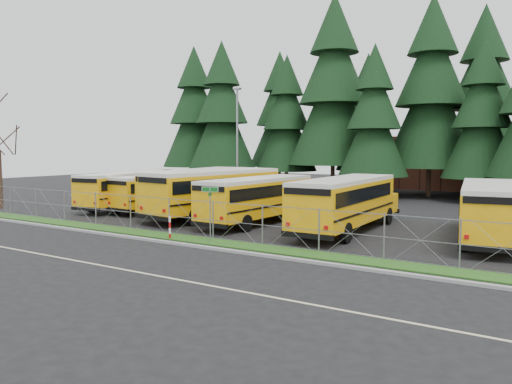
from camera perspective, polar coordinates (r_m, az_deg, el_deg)
ground at (r=26.23m, az=-1.84°, el=-5.30°), size 120.00×120.00×0.00m
curb at (r=23.77m, az=-6.07°, el=-6.28°), size 50.00×0.25×0.12m
grass_verge at (r=24.86m, az=-4.06°, el=-5.82°), size 50.00×1.40×0.06m
road_lane_line at (r=20.27m, az=-14.81°, el=-8.57°), size 50.00×0.12×0.01m
chainlink_fence at (r=25.26m, az=-3.13°, el=-3.41°), size 44.00×0.10×2.00m
brick_building at (r=61.94m, az=24.48°, el=3.04°), size 22.00×10.00×6.00m
bus_0 at (r=39.90m, az=-14.05°, el=0.18°), size 3.93×11.03×2.83m
bus_1 at (r=38.11m, az=-9.90°, el=-0.08°), size 3.45×10.43×2.68m
bus_2 at (r=35.64m, az=-6.30°, el=0.03°), size 4.49×12.50×3.20m
bus_3 at (r=33.78m, az=-4.23°, el=-0.21°), size 4.43×12.58×3.23m
bus_4 at (r=31.16m, az=0.53°, el=-0.98°), size 3.08×11.06×2.87m
bus_6 at (r=28.55m, az=10.40°, el=-1.44°), size 3.01×11.69×3.05m
bus_east at (r=27.78m, az=25.08°, el=-2.14°), size 4.32×11.49×2.94m
street_sign at (r=24.76m, az=-5.27°, el=-1.19°), size 0.79×0.52×2.81m
striped_bollard at (r=26.20m, az=-9.82°, el=-4.06°), size 0.11×0.11×1.20m
light_standard at (r=45.91m, az=-2.15°, el=6.06°), size 0.70×0.35×10.14m
conifer_0 at (r=60.53m, az=-7.04°, el=8.50°), size 7.56×7.56×16.71m
conifer_1 at (r=55.82m, az=-3.91°, el=8.66°), size 7.42×7.42×16.42m
conifer_2 at (r=55.09m, az=3.54°, el=7.86°), size 6.68×6.68×14.78m
conifer_3 at (r=52.40m, az=8.88°, el=10.97°), size 9.17×9.17×20.29m
conifer_4 at (r=47.52m, az=13.32°, el=7.83°), size 6.43×6.43×14.22m
conifer_5 at (r=51.06m, az=19.40°, el=10.28°), size 8.68×8.68×19.19m
conifer_6 at (r=47.20m, az=24.41°, el=7.53°), size 6.42×6.42×14.20m
conifer_10 at (r=61.75m, az=2.71°, el=8.32°), size 7.42×7.42×16.41m
conifer_11 at (r=56.84m, az=12.60°, el=7.79°), size 6.79×6.79×15.02m
conifer_12 at (r=54.67m, az=24.49°, el=9.49°), size 8.45×8.45×18.68m
bare_tree_1 at (r=43.47m, az=-27.23°, el=2.54°), size 4.50×4.50×6.43m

